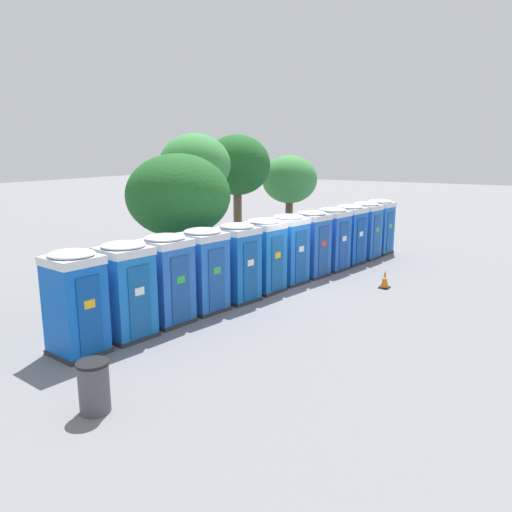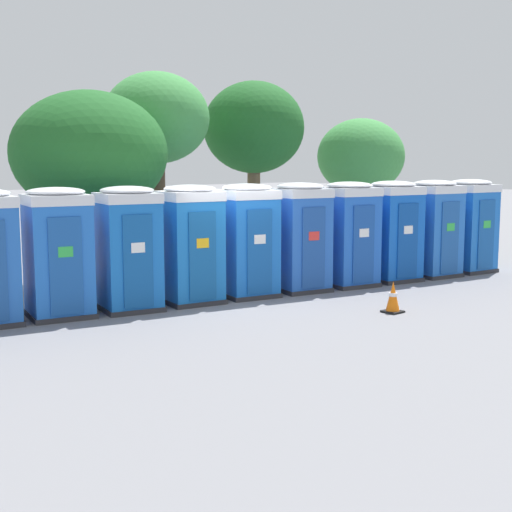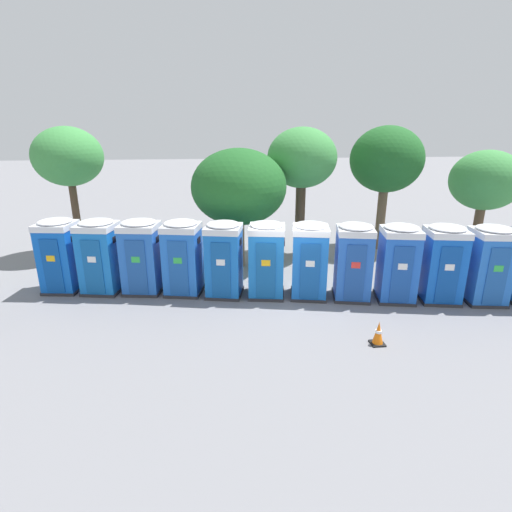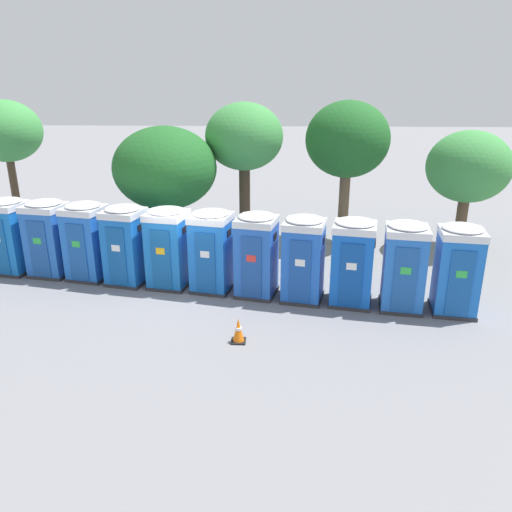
{
  "view_description": "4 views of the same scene",
  "coord_description": "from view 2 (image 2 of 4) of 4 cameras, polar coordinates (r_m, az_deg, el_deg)",
  "views": [
    {
      "loc": [
        -15.27,
        -7.97,
        4.83
      ],
      "look_at": [
        -1.12,
        0.21,
        1.31
      ],
      "focal_mm": 35.0,
      "sensor_mm": 36.0,
      "label": 1
    },
    {
      "loc": [
        -9.58,
        -12.2,
        3.05
      ],
      "look_at": [
        0.91,
        -0.17,
        0.9
      ],
      "focal_mm": 50.0,
      "sensor_mm": 36.0,
      "label": 2
    },
    {
      "loc": [
        -2.46,
        -12.23,
        5.46
      ],
      "look_at": [
        -1.04,
        0.2,
        1.38
      ],
      "focal_mm": 28.0,
      "sensor_mm": 36.0,
      "label": 3
    },
    {
      "loc": [
        2.72,
        -14.39,
        6.14
      ],
      "look_at": [
        2.06,
        -0.38,
        1.22
      ],
      "focal_mm": 35.0,
      "sensor_mm": 36.0,
      "label": 4
    }
  ],
  "objects": [
    {
      "name": "portapotty_7",
      "position": [
        16.68,
        3.55,
        1.57
      ],
      "size": [
        1.39,
        1.42,
        2.54
      ],
      "color": "#2D2D33",
      "rests_on": "ground"
    },
    {
      "name": "portapotty_9",
      "position": [
        18.4,
        10.86,
        2.02
      ],
      "size": [
        1.41,
        1.41,
        2.54
      ],
      "color": "#2D2D33",
      "rests_on": "ground"
    },
    {
      "name": "portapotty_3",
      "position": [
        14.37,
        -15.56,
        0.32
      ],
      "size": [
        1.42,
        1.42,
        2.54
      ],
      "color": "#2D2D33",
      "rests_on": "ground"
    },
    {
      "name": "street_tree_3",
      "position": [
        17.49,
        -13.18,
        7.97
      ],
      "size": [
        3.69,
        3.69,
        4.69
      ],
      "color": "brown",
      "rests_on": "ground"
    },
    {
      "name": "traffic_cone",
      "position": [
        14.62,
        10.9,
        -3.27
      ],
      "size": [
        0.36,
        0.36,
        0.64
      ],
      "color": "black",
      "rests_on": "ground"
    },
    {
      "name": "portapotty_4",
      "position": [
        14.71,
        -10.17,
        0.65
      ],
      "size": [
        1.39,
        1.42,
        2.54
      ],
      "color": "#2D2D33",
      "rests_on": "ground"
    },
    {
      "name": "portapotty_8",
      "position": [
        17.48,
        7.45,
        1.8
      ],
      "size": [
        1.39,
        1.41,
        2.54
      ],
      "color": "#2D2D33",
      "rests_on": "ground"
    },
    {
      "name": "ground_plane",
      "position": [
        15.81,
        -2.9,
        -3.47
      ],
      "size": [
        120.0,
        120.0,
        0.0
      ],
      "primitive_type": "plane",
      "color": "slate"
    },
    {
      "name": "portapotty_5",
      "position": [
        15.3,
        -5.27,
        1.0
      ],
      "size": [
        1.37,
        1.39,
        2.54
      ],
      "color": "#2D2D33",
      "rests_on": "ground"
    },
    {
      "name": "portapotty_11",
      "position": [
        20.41,
        16.71,
        2.38
      ],
      "size": [
        1.33,
        1.36,
        2.54
      ],
      "color": "#2D2D33",
      "rests_on": "ground"
    },
    {
      "name": "portapotty_10",
      "position": [
        19.35,
        14.02,
        2.2
      ],
      "size": [
        1.34,
        1.37,
        2.54
      ],
      "color": "#2D2D33",
      "rests_on": "ground"
    },
    {
      "name": "street_tree_1",
      "position": [
        22.7,
        -0.18,
        10.14
      ],
      "size": [
        3.17,
        3.17,
        5.51
      ],
      "color": "brown",
      "rests_on": "ground"
    },
    {
      "name": "street_tree_4",
      "position": [
        20.04,
        -7.97,
        10.69
      ],
      "size": [
        2.91,
        2.91,
        5.45
      ],
      "color": "#4C3826",
      "rests_on": "ground"
    },
    {
      "name": "portapotty_6",
      "position": [
        15.97,
        -0.73,
        1.31
      ],
      "size": [
        1.39,
        1.42,
        2.54
      ],
      "color": "#2D2D33",
      "rests_on": "ground"
    },
    {
      "name": "street_tree_2",
      "position": [
        25.35,
        8.38,
        7.82
      ],
      "size": [
        3.04,
        3.04,
        4.5
      ],
      "color": "brown",
      "rests_on": "ground"
    }
  ]
}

